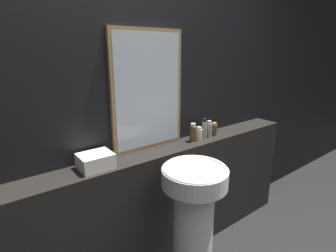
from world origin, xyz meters
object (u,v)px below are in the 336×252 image
Objects in this scene: towel_stack at (96,161)px; body_wash_bottle at (209,129)px; lotion_bottle at (204,129)px; pedestal_sink at (193,222)px; hand_soap_bottle at (214,129)px; shampoo_bottle at (193,133)px; conditioner_bottle at (199,134)px; mirror at (148,91)px.

body_wash_bottle is at bearing 0.00° from towel_stack.
body_wash_bottle is at bearing 0.00° from lotion_bottle.
towel_stack is (-0.48, 0.39, 0.43)m from pedestal_sink.
pedestal_sink is 5.63× the size of lotion_bottle.
towel_stack is 1.06m from hand_soap_bottle.
lotion_bottle is (0.47, 0.39, 0.46)m from pedestal_sink.
pedestal_sink is 0.68m from shampoo_bottle.
hand_soap_bottle is (0.25, 0.00, -0.02)m from shampoo_bottle.
shampoo_bottle is 0.25m from hand_soap_bottle.
pedestal_sink is at bearing -136.26° from conditioner_bottle.
hand_soap_bottle is at bearing -8.97° from mirror.
lotion_bottle reaches higher than pedestal_sink.
mirror is at bearing 11.69° from towel_stack.
pedestal_sink is 6.80× the size of body_wash_bottle.
body_wash_bottle is at bearing 0.00° from shampoo_bottle.
towel_stack is 0.82m from shampoo_bottle.
pedestal_sink is 6.38× the size of shampoo_bottle.
lotion_bottle reaches higher than conditioner_bottle.
lotion_bottle is at bearing 0.00° from shampoo_bottle.
lotion_bottle is 1.21× the size of body_wash_bottle.
conditioner_bottle is (0.07, 0.00, -0.02)m from shampoo_bottle.
body_wash_bottle is (0.06, 0.00, -0.01)m from lotion_bottle.
lotion_bottle reaches higher than towel_stack.
mirror is 5.08× the size of lotion_bottle.
conditioner_bottle is at bearing -12.65° from mirror.
body_wash_bottle reaches higher than hand_soap_bottle.
mirror reaches higher than shampoo_bottle.
conditioner_bottle is (0.41, 0.39, 0.43)m from pedestal_sink.
mirror reaches higher than lotion_bottle.
body_wash_bottle is (1.00, 0.00, 0.02)m from towel_stack.
shampoo_bottle is at bearing 0.00° from towel_stack.
pedestal_sink is 0.82m from hand_soap_bottle.
pedestal_sink is at bearing -39.23° from towel_stack.
towel_stack is at bearing 180.00° from hand_soap_bottle.
mirror is 5.76× the size of shampoo_bottle.
hand_soap_bottle is at bearing 0.00° from body_wash_bottle.
pedestal_sink is at bearing -146.37° from hand_soap_bottle.
shampoo_bottle is at bearing 180.00° from lotion_bottle.
body_wash_bottle is (0.12, 0.00, 0.01)m from conditioner_bottle.
lotion_bottle is 1.50× the size of hand_soap_bottle.
hand_soap_bottle is (0.18, 0.00, 0.00)m from conditioner_bottle.
shampoo_bottle is 0.13m from lotion_bottle.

